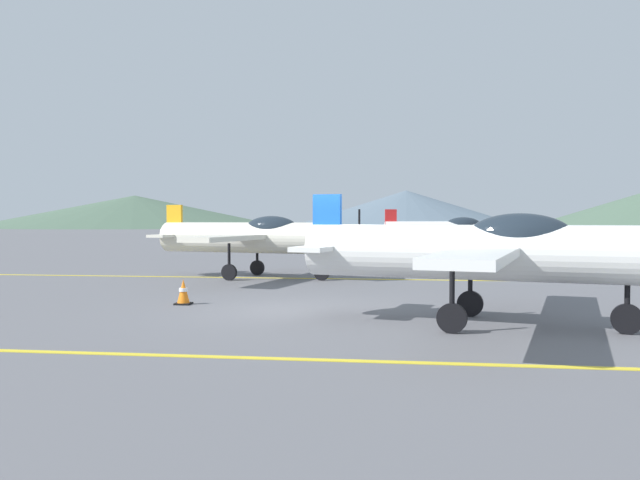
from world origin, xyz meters
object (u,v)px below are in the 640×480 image
Objects in this scene: airplane_far at (452,231)px; airplane_near at (488,251)px; airplane_mid at (256,237)px; traffic_cone_front at (183,292)px.

airplane_near is at bearing -92.41° from airplane_far.
airplane_near and airplane_mid have the same top height.
airplane_far is at bearing 87.59° from airplane_near.
traffic_cone_front is at bearing 162.29° from airplane_near.
traffic_cone_front is (-0.14, -6.69, -1.10)m from airplane_mid.
airplane_far is (0.89, 21.07, 0.00)m from airplane_near.
airplane_mid reaches higher than traffic_cone_front.
airplane_far is (7.33, 12.28, 0.00)m from airplane_mid.
airplane_mid is at bearing 88.79° from traffic_cone_front.
airplane_mid is at bearing -120.83° from airplane_far.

